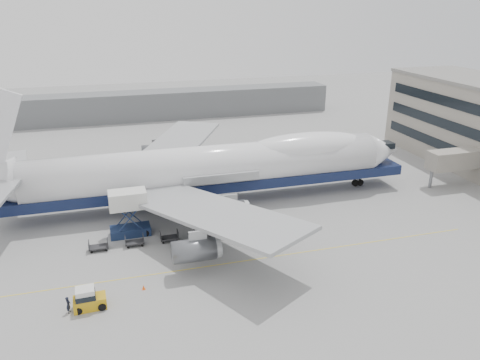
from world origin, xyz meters
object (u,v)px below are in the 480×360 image
object	(u,v)px
catering_truck	(129,211)
baggage_tug	(88,299)
airliner	(213,167)
ground_worker	(68,305)

from	to	relation	value
catering_truck	baggage_tug	world-z (taller)	catering_truck
airliner	catering_truck	bearing A→B (deg)	-149.95
ground_worker	airliner	bearing A→B (deg)	-33.79
airliner	ground_worker	size ratio (longest dim) A/B	38.13
airliner	baggage_tug	distance (m)	29.08
airliner	catering_truck	xyz separation A→B (m)	(-12.93, -7.48, -2.18)
baggage_tug	ground_worker	distance (m)	1.88
catering_truck	airliner	bearing A→B (deg)	29.29
airliner	baggage_tug	world-z (taller)	airliner
baggage_tug	ground_worker	xyz separation A→B (m)	(-1.86, -0.19, -0.14)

